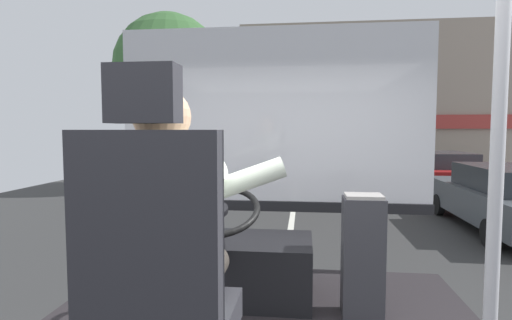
{
  "coord_description": "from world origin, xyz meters",
  "views": [
    {
      "loc": [
        0.25,
        -1.66,
        1.94
      ],
      "look_at": [
        -0.08,
        1.11,
        1.73
      ],
      "focal_mm": 28.62,
      "sensor_mm": 36.0,
      "label": 1
    }
  ],
  "objects_px": {
    "parked_car_charcoal": "(507,197)",
    "parked_car_silver": "(369,151)",
    "fare_box": "(363,256)",
    "parked_car_red": "(438,171)",
    "handrail_pole": "(497,168)",
    "driver_seat": "(159,293)",
    "bus_driver": "(168,227)",
    "parked_car_green": "(384,157)",
    "steering_console": "(229,265)"
  },
  "relations": [
    {
      "from": "handrail_pole",
      "to": "parked_car_charcoal",
      "type": "distance_m",
      "value": 7.68
    },
    {
      "from": "steering_console",
      "to": "parked_car_charcoal",
      "type": "distance_m",
      "value": 7.11
    },
    {
      "from": "driver_seat",
      "to": "fare_box",
      "type": "height_order",
      "value": "driver_seat"
    },
    {
      "from": "driver_seat",
      "to": "handrail_pole",
      "type": "height_order",
      "value": "handrail_pole"
    },
    {
      "from": "bus_driver",
      "to": "parked_car_charcoal",
      "type": "height_order",
      "value": "bus_driver"
    },
    {
      "from": "handrail_pole",
      "to": "parked_car_green",
      "type": "bearing_deg",
      "value": 80.33
    },
    {
      "from": "bus_driver",
      "to": "parked_car_green",
      "type": "distance_m",
      "value": 18.53
    },
    {
      "from": "handrail_pole",
      "to": "parked_car_red",
      "type": "bearing_deg",
      "value": 73.29
    },
    {
      "from": "driver_seat",
      "to": "parked_car_red",
      "type": "relative_size",
      "value": 0.34
    },
    {
      "from": "parked_car_red",
      "to": "driver_seat",
      "type": "bearing_deg",
      "value": -111.41
    },
    {
      "from": "parked_car_silver",
      "to": "parked_car_red",
      "type": "bearing_deg",
      "value": -87.97
    },
    {
      "from": "fare_box",
      "to": "parked_car_red",
      "type": "height_order",
      "value": "fare_box"
    },
    {
      "from": "fare_box",
      "to": "parked_car_silver",
      "type": "relative_size",
      "value": 0.18
    },
    {
      "from": "bus_driver",
      "to": "parked_car_green",
      "type": "height_order",
      "value": "bus_driver"
    },
    {
      "from": "parked_car_charcoal",
      "to": "parked_car_red",
      "type": "xyz_separation_m",
      "value": [
        0.27,
        4.9,
        0.0
      ]
    },
    {
      "from": "driver_seat",
      "to": "parked_car_silver",
      "type": "bearing_deg",
      "value": 79.5
    },
    {
      "from": "handrail_pole",
      "to": "parked_car_silver",
      "type": "distance_m",
      "value": 23.07
    },
    {
      "from": "driver_seat",
      "to": "parked_car_silver",
      "type": "relative_size",
      "value": 0.32
    },
    {
      "from": "parked_car_red",
      "to": "parked_car_silver",
      "type": "xyz_separation_m",
      "value": [
        -0.39,
        11.07,
        0.07
      ]
    },
    {
      "from": "fare_box",
      "to": "parked_car_red",
      "type": "relative_size",
      "value": 0.19
    },
    {
      "from": "parked_car_silver",
      "to": "handrail_pole",
      "type": "bearing_deg",
      "value": -97.83
    },
    {
      "from": "steering_console",
      "to": "parked_car_charcoal",
      "type": "relative_size",
      "value": 0.27
    },
    {
      "from": "parked_car_silver",
      "to": "parked_car_charcoal",
      "type": "bearing_deg",
      "value": -89.55
    },
    {
      "from": "parked_car_charcoal",
      "to": "parked_car_silver",
      "type": "distance_m",
      "value": 15.98
    },
    {
      "from": "bus_driver",
      "to": "parked_car_red",
      "type": "xyz_separation_m",
      "value": [
        4.63,
        11.71,
        -0.94
      ]
    },
    {
      "from": "fare_box",
      "to": "parked_car_charcoal",
      "type": "bearing_deg",
      "value": 58.59
    },
    {
      "from": "parked_car_charcoal",
      "to": "parked_car_red",
      "type": "height_order",
      "value": "same"
    },
    {
      "from": "driver_seat",
      "to": "parked_car_red",
      "type": "distance_m",
      "value": 12.72
    },
    {
      "from": "steering_console",
      "to": "parked_car_red",
      "type": "relative_size",
      "value": 0.28
    },
    {
      "from": "bus_driver",
      "to": "parked_car_red",
      "type": "relative_size",
      "value": 0.22
    },
    {
      "from": "steering_console",
      "to": "handrail_pole",
      "type": "relative_size",
      "value": 0.54
    },
    {
      "from": "parked_car_red",
      "to": "parked_car_green",
      "type": "relative_size",
      "value": 0.94
    },
    {
      "from": "steering_console",
      "to": "parked_car_silver",
      "type": "relative_size",
      "value": 0.26
    },
    {
      "from": "driver_seat",
      "to": "parked_car_green",
      "type": "distance_m",
      "value": 18.62
    },
    {
      "from": "handrail_pole",
      "to": "fare_box",
      "type": "bearing_deg",
      "value": 103.06
    },
    {
      "from": "parked_car_charcoal",
      "to": "bus_driver",
      "type": "bearing_deg",
      "value": -122.68
    },
    {
      "from": "handrail_pole",
      "to": "parked_car_charcoal",
      "type": "relative_size",
      "value": 0.49
    },
    {
      "from": "bus_driver",
      "to": "handrail_pole",
      "type": "bearing_deg",
      "value": -2.47
    },
    {
      "from": "steering_console",
      "to": "parked_car_charcoal",
      "type": "height_order",
      "value": "steering_console"
    },
    {
      "from": "fare_box",
      "to": "parked_car_green",
      "type": "height_order",
      "value": "fare_box"
    },
    {
      "from": "bus_driver",
      "to": "parked_car_silver",
      "type": "distance_m",
      "value": 23.19
    },
    {
      "from": "steering_console",
      "to": "parked_car_red",
      "type": "height_order",
      "value": "steering_console"
    },
    {
      "from": "fare_box",
      "to": "driver_seat",
      "type": "bearing_deg",
      "value": -126.35
    },
    {
      "from": "fare_box",
      "to": "parked_car_red",
      "type": "bearing_deg",
      "value": 70.46
    },
    {
      "from": "steering_console",
      "to": "parked_car_charcoal",
      "type": "bearing_deg",
      "value": 52.02
    },
    {
      "from": "driver_seat",
      "to": "fare_box",
      "type": "xyz_separation_m",
      "value": [
        0.85,
        1.15,
        -0.2
      ]
    },
    {
      "from": "handrail_pole",
      "to": "parked_car_silver",
      "type": "xyz_separation_m",
      "value": [
        3.14,
        22.83,
        -1.11
      ]
    },
    {
      "from": "fare_box",
      "to": "parked_car_red",
      "type": "distance_m",
      "value": 11.33
    },
    {
      "from": "handrail_pole",
      "to": "parked_car_red",
      "type": "distance_m",
      "value": 12.34
    },
    {
      "from": "bus_driver",
      "to": "fare_box",
      "type": "bearing_deg",
      "value": 50.98
    }
  ]
}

